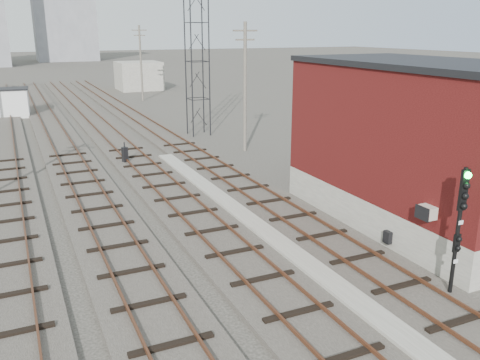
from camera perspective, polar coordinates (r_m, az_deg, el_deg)
ground at (r=65.79m, az=-16.82°, el=8.45°), size 320.00×320.00×0.00m
track_right at (r=45.85m, az=-9.91°, el=5.78°), size 3.20×90.00×0.39m
track_mid_right at (r=45.03m, az=-14.84°, el=5.28°), size 3.20×90.00×0.39m
track_mid_left at (r=44.56m, az=-19.91°, el=4.73°), size 3.20×90.00×0.39m
track_left at (r=44.45m, az=-25.04°, el=4.13°), size 3.20×90.00×0.39m
platform_curb at (r=22.43m, az=1.80°, el=-5.29°), size 0.90×28.00×0.26m
brick_building at (r=23.77m, az=19.45°, el=3.85°), size 6.54×12.20×7.22m
lattice_tower at (r=42.15m, az=-4.88°, el=15.16°), size 1.60×1.60×15.00m
utility_pole_right_a at (r=36.23m, az=0.57°, el=10.72°), size 1.80×0.24×9.00m
utility_pole_right_b at (r=64.59m, az=-11.07°, el=12.98°), size 1.80×0.24×9.00m
apartment_right at (r=155.62m, az=-19.21°, el=17.34°), size 16.00×12.00×26.00m
shed_right at (r=77.01m, az=-11.30°, el=11.41°), size 6.00×6.00×4.00m
signal_mast at (r=17.42m, az=23.44°, el=-4.37°), size 0.40×0.42×4.44m
switch_stand at (r=33.81m, az=-12.79°, el=2.76°), size 0.40×0.40×1.38m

